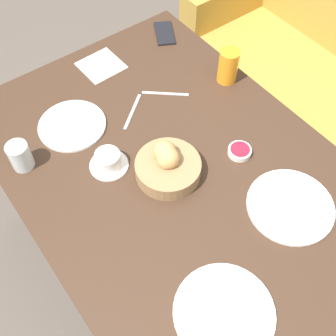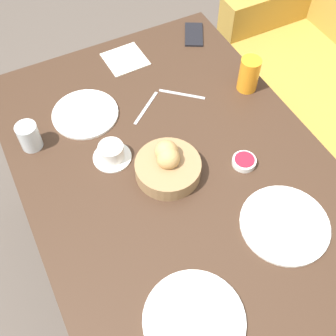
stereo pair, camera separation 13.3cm
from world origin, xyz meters
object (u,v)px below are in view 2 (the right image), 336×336
(plate_near_right, at_px, (194,320))
(napkin, at_px, (125,59))
(bread_basket, at_px, (168,165))
(plate_far_center, at_px, (285,224))
(coffee_cup, at_px, (112,153))
(fork_silver, at_px, (182,94))
(jam_bowl_berry, at_px, (244,161))
(cell_phone, at_px, (194,34))
(juice_glass, at_px, (249,74))
(plate_near_left, at_px, (85,114))
(water_tumbler, at_px, (29,136))
(knife_silver, at_px, (146,108))

(plate_near_right, bearing_deg, napkin, 166.31)
(bread_basket, relative_size, plate_far_center, 0.79)
(coffee_cup, bearing_deg, fork_silver, 114.15)
(plate_far_center, relative_size, napkin, 1.67)
(bread_basket, height_order, plate_near_right, bread_basket)
(bread_basket, xyz_separation_m, jam_bowl_berry, (0.08, 0.24, -0.03))
(plate_far_center, distance_m, fork_silver, 0.62)
(bread_basket, distance_m, cell_phone, 0.71)
(juice_glass, bearing_deg, plate_near_left, -103.87)
(jam_bowl_berry, bearing_deg, juice_glass, 145.65)
(water_tumbler, bearing_deg, bread_basket, 49.48)
(plate_near_right, relative_size, fork_silver, 1.94)
(water_tumbler, bearing_deg, plate_far_center, 42.53)
(plate_near_left, distance_m, fork_silver, 0.36)
(fork_silver, distance_m, knife_silver, 0.15)
(plate_near_left, relative_size, plate_near_right, 0.88)
(coffee_cup, bearing_deg, bread_basket, 45.28)
(water_tumbler, distance_m, napkin, 0.52)
(plate_near_right, height_order, water_tumbler, water_tumbler)
(fork_silver, bearing_deg, coffee_cup, -65.85)
(juice_glass, distance_m, napkin, 0.50)
(water_tumbler, relative_size, knife_silver, 0.67)
(coffee_cup, distance_m, knife_silver, 0.25)
(plate_near_left, xyz_separation_m, water_tumbler, (0.05, -0.21, 0.04))
(bread_basket, relative_size, plate_near_left, 0.89)
(knife_silver, distance_m, napkin, 0.28)
(plate_near_right, xyz_separation_m, fork_silver, (-0.74, 0.36, -0.00))
(jam_bowl_berry, xyz_separation_m, fork_silver, (-0.37, -0.03, -0.01))
(fork_silver, distance_m, cell_phone, 0.35)
(cell_phone, bearing_deg, juice_glass, 3.93)
(bread_basket, distance_m, water_tumbler, 0.47)
(water_tumbler, height_order, jam_bowl_berry, water_tumbler)
(bread_basket, xyz_separation_m, water_tumbler, (-0.31, -0.36, 0.01))
(plate_far_center, height_order, cell_phone, plate_far_center)
(plate_far_center, relative_size, knife_silver, 1.85)
(water_tumbler, xyz_separation_m, knife_silver, (0.02, 0.42, -0.05))
(coffee_cup, bearing_deg, plate_far_center, 37.86)
(plate_near_right, distance_m, jam_bowl_berry, 0.53)
(juice_glass, height_order, knife_silver, juice_glass)
(coffee_cup, height_order, knife_silver, coffee_cup)
(coffee_cup, height_order, fork_silver, coffee_cup)
(bread_basket, relative_size, knife_silver, 1.46)
(juice_glass, relative_size, water_tumbler, 1.36)
(plate_near_left, bearing_deg, jam_bowl_berry, 41.44)
(plate_near_right, bearing_deg, bread_basket, 161.39)
(juice_glass, bearing_deg, water_tumbler, -96.72)
(knife_silver, xyz_separation_m, napkin, (-0.28, 0.04, 0.00))
(plate_far_center, bearing_deg, jam_bowl_berry, 176.49)
(knife_silver, bearing_deg, bread_basket, -11.34)
(jam_bowl_berry, distance_m, knife_silver, 0.41)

